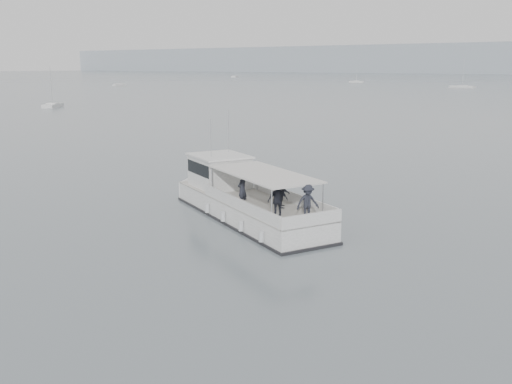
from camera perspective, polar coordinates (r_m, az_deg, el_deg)
The scene contains 3 objects.
ground at distance 30.99m, azimuth -1.49°, elevation -2.97°, with size 1400.00×1400.00×0.00m, color #566065.
tour_boat at distance 32.28m, azimuth -1.76°, elevation -0.56°, with size 13.50×8.34×5.90m.
moored_fleet at distance 243.75m, azimuth 21.59°, elevation 9.88°, with size 451.77×345.86×11.13m.
Camera 1 is at (18.35, -23.55, 8.32)m, focal length 40.00 mm.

